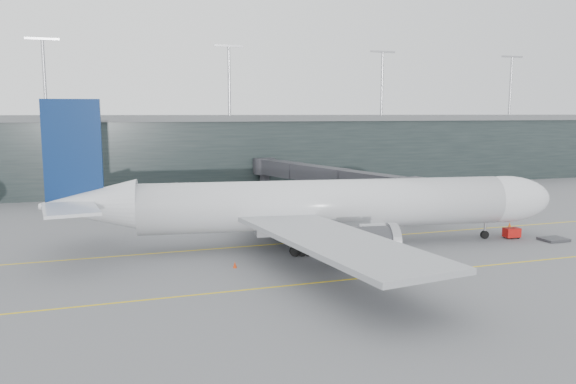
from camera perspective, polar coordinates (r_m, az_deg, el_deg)
name	(u,v)px	position (r m, az deg, el deg)	size (l,w,h in m)	color
ground	(274,237)	(71.70, -1.41, -4.56)	(320.00, 320.00, 0.00)	slate
taxiline_a	(284,243)	(67.98, -0.43, -5.25)	(160.00, 0.25, 0.02)	yellow
taxiline_b	(336,281)	(53.49, 4.91, -8.97)	(160.00, 0.25, 0.02)	yellow
taxiline_lead_main	(268,209)	(91.91, -2.06, -1.77)	(0.25, 60.00, 0.02)	yellow
terminal	(198,149)	(126.86, -9.09, 4.30)	(240.00, 36.00, 29.00)	black
main_aircraft	(322,206)	(66.18, 3.46, -1.40)	(60.99, 56.79, 17.11)	silver
jet_bridge	(322,174)	(98.12, 3.46, 1.87)	(15.04, 44.82, 6.86)	#2F2F34
gse_cart	(512,232)	(76.08, 21.78, -3.84)	(2.01, 1.35, 1.32)	#AF100C
baggage_dolly	(554,239)	(76.79, 25.37, -4.36)	(3.09, 2.47, 0.31)	#313236
uld_a	(225,219)	(79.72, -6.45, -2.71)	(2.15, 1.94, 1.61)	#3B3B40
uld_b	(231,213)	(82.63, -5.79, -2.18)	(2.46, 2.10, 2.00)	#3B3B40
uld_c	(250,213)	(82.44, -3.85, -2.17)	(2.54, 2.19, 2.03)	#3B3B40
cone_nose	(510,224)	(83.54, 21.59, -3.09)	(0.43, 0.43, 0.69)	#CE4B0B
cone_wing_stbd	(421,269)	(57.44, 13.33, -7.60)	(0.45, 0.45, 0.71)	#DA500C
cone_wing_port	(314,214)	(85.93, 2.63, -2.25)	(0.40, 0.40, 0.64)	red
cone_tail	(235,265)	(57.74, -5.42, -7.37)	(0.41, 0.41, 0.65)	red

